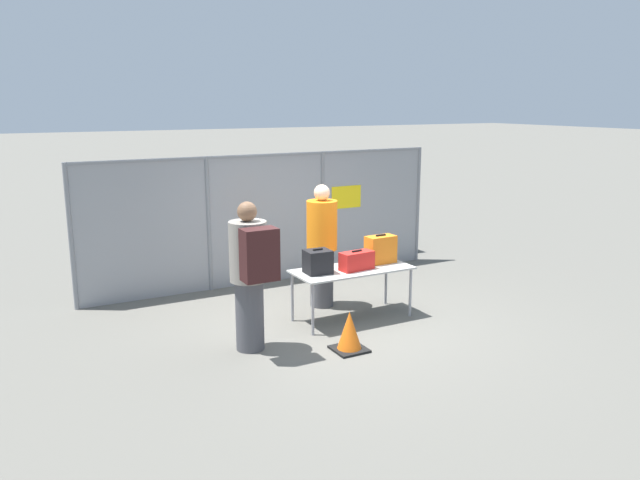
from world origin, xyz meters
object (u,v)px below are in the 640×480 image
object	(u,v)px
inspection_table	(352,273)
traveler_hooded	(251,271)
suitcase_black	(318,262)
security_worker_near	(322,244)
suitcase_orange	(381,249)
suitcase_red	(357,261)
traffic_cone	(349,333)
utility_trailer	(341,230)

from	to	relation	value
inspection_table	traveler_hooded	size ratio (longest dim) A/B	0.91
suitcase_black	traveler_hooded	distance (m)	1.25
security_worker_near	inspection_table	bearing A→B (deg)	95.60
suitcase_black	suitcase_orange	xyz separation A→B (m)	(1.06, 0.06, 0.04)
suitcase_red	traveler_hooded	bearing A→B (deg)	-168.75
traveler_hooded	security_worker_near	world-z (taller)	traveler_hooded
suitcase_orange	inspection_table	bearing A→B (deg)	-171.39
suitcase_red	traveler_hooded	size ratio (longest dim) A/B	0.27
suitcase_orange	security_worker_near	size ratio (longest dim) A/B	0.24
security_worker_near	traffic_cone	world-z (taller)	security_worker_near
traveler_hooded	security_worker_near	size ratio (longest dim) A/B	1.01
suitcase_orange	traveler_hooded	xyz separation A→B (m)	(-2.22, -0.50, 0.09)
inspection_table	traffic_cone	size ratio (longest dim) A/B	3.35
inspection_table	suitcase_black	size ratio (longest dim) A/B	4.71
suitcase_red	suitcase_orange	size ratio (longest dim) A/B	1.13
suitcase_black	security_worker_near	xyz separation A→B (m)	(0.44, 0.69, 0.06)
traffic_cone	utility_trailer	bearing A→B (deg)	61.04
suitcase_red	security_worker_near	world-z (taller)	security_worker_near
suitcase_orange	traffic_cone	xyz separation A→B (m)	(-1.16, -1.06, -0.70)
traffic_cone	security_worker_near	bearing A→B (deg)	72.55
suitcase_black	traveler_hooded	bearing A→B (deg)	-159.11
traveler_hooded	inspection_table	bearing A→B (deg)	12.82
traveler_hooded	security_worker_near	xyz separation A→B (m)	(1.60, 1.14, -0.07)
suitcase_orange	utility_trailer	distance (m)	3.79
security_worker_near	traffic_cone	size ratio (longest dim) A/B	3.64
inspection_table	security_worker_near	xyz separation A→B (m)	(-0.10, 0.72, 0.28)
suitcase_orange	traffic_cone	bearing A→B (deg)	-137.37
inspection_table	utility_trailer	size ratio (longest dim) A/B	0.52
suitcase_red	utility_trailer	distance (m)	4.13
suitcase_black	traffic_cone	bearing A→B (deg)	-95.38
suitcase_black	utility_trailer	bearing A→B (deg)	55.65
suitcase_red	security_worker_near	xyz separation A→B (m)	(-0.12, 0.79, 0.09)
utility_trailer	traffic_cone	world-z (taller)	utility_trailer
suitcase_red	suitcase_orange	world-z (taller)	suitcase_orange
inspection_table	suitcase_orange	size ratio (longest dim) A/B	3.84
traffic_cone	suitcase_black	bearing A→B (deg)	84.62
traveler_hooded	security_worker_near	distance (m)	1.96
inspection_table	suitcase_red	distance (m)	0.20
traveler_hooded	suitcase_orange	bearing A→B (deg)	11.59
suitcase_black	traveler_hooded	world-z (taller)	traveler_hooded
inspection_table	traveler_hooded	bearing A→B (deg)	-166.10
traveler_hooded	utility_trailer	xyz separation A→B (m)	(3.59, 4.00, -0.58)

